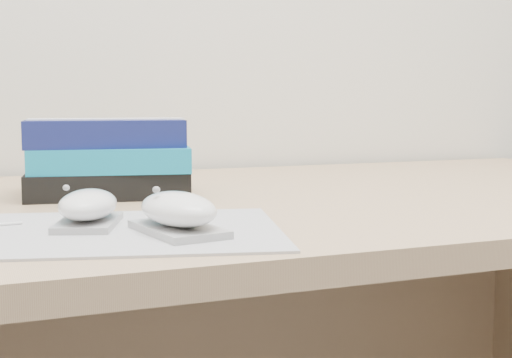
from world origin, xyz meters
name	(u,v)px	position (x,y,z in m)	size (l,w,h in m)	color
desk	(237,339)	(0.00, 1.64, 0.50)	(1.60, 0.80, 0.73)	tan
mousepad	(122,231)	(-0.23, 1.36, 0.73)	(0.33, 0.25, 0.00)	gray
mouse_rear	(88,208)	(-0.26, 1.39, 0.75)	(0.09, 0.12, 0.04)	#9D9C9F
mouse_front	(178,213)	(-0.18, 1.32, 0.75)	(0.08, 0.12, 0.05)	#A0A0A3
book_stack	(108,157)	(-0.19, 1.67, 0.78)	(0.25, 0.22, 0.11)	black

